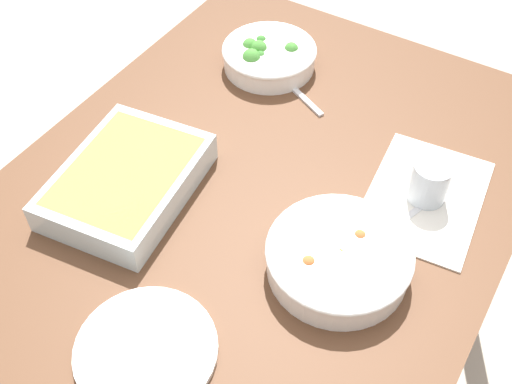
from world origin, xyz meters
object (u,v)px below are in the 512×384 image
(stew_bowl, at_px, (339,258))
(side_plate, at_px, (146,350))
(spoon_by_broccoli, at_px, (291,85))
(broccoli_bowl, at_px, (269,56))
(spoon_by_stew, at_px, (390,230))
(drink_cup, at_px, (429,184))
(baking_dish, at_px, (127,180))

(stew_bowl, distance_m, side_plate, 0.34)
(side_plate, xyz_separation_m, spoon_by_broccoli, (0.67, 0.12, -0.00))
(spoon_by_broccoli, bearing_deg, broccoli_bowl, 64.89)
(spoon_by_stew, bearing_deg, drink_cup, -12.55)
(stew_bowl, relative_size, spoon_by_stew, 1.43)
(stew_bowl, relative_size, broccoli_bowl, 1.16)
(broccoli_bowl, xyz_separation_m, drink_cup, (-0.19, -0.45, 0.01))
(drink_cup, relative_size, spoon_by_broccoli, 0.51)
(broccoli_bowl, height_order, spoon_by_broccoli, broccoli_bowl)
(spoon_by_stew, relative_size, spoon_by_broccoli, 1.03)
(broccoli_bowl, bearing_deg, spoon_by_broccoli, -115.11)
(side_plate, bearing_deg, baking_dish, 43.67)
(stew_bowl, height_order, spoon_by_broccoli, stew_bowl)
(drink_cup, bearing_deg, stew_bowl, 163.73)
(stew_bowl, bearing_deg, drink_cup, -16.27)
(drink_cup, distance_m, spoon_by_broccoli, 0.40)
(side_plate, bearing_deg, spoon_by_stew, -28.35)
(broccoli_bowl, distance_m, baking_dish, 0.46)
(spoon_by_stew, bearing_deg, stew_bowl, 160.54)
(baking_dish, distance_m, side_plate, 0.33)
(drink_cup, bearing_deg, baking_dish, 120.25)
(drink_cup, xyz_separation_m, side_plate, (-0.52, 0.25, -0.03))
(broccoli_bowl, bearing_deg, drink_cup, -112.42)
(broccoli_bowl, height_order, baking_dish, broccoli_bowl)
(stew_bowl, xyz_separation_m, spoon_by_stew, (0.12, -0.04, -0.03))
(stew_bowl, distance_m, drink_cup, 0.24)
(baking_dish, relative_size, side_plate, 1.48)
(broccoli_bowl, distance_m, spoon_by_stew, 0.52)
(broccoli_bowl, bearing_deg, spoon_by_stew, -124.57)
(drink_cup, bearing_deg, spoon_by_stew, 167.45)
(side_plate, relative_size, spoon_by_broccoli, 1.33)
(baking_dish, height_order, spoon_by_broccoli, baking_dish)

